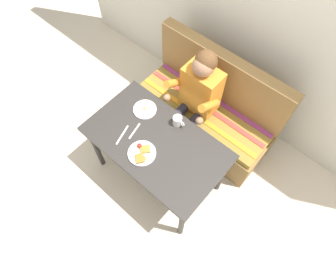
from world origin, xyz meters
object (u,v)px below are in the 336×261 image
Objects in this scene: coffee_mug at (178,121)px; knife at (122,135)px; table at (156,146)px; plate_eggs at (145,109)px; plate_breakfast at (142,153)px; fork at (134,131)px; person at (196,95)px; couch at (207,111)px.

coffee_mug reaches higher than knife.
coffee_mug is (0.02, 0.25, 0.13)m from table.
plate_eggs is at bearing -165.13° from coffee_mug.
knife is at bearing -125.03° from coffee_mug.
plate_breakfast is 0.23m from fork.
plate_breakfast is at bearing -93.26° from table.
knife is at bearing -106.12° from person.
table is 7.06× the size of fork.
person reaches higher than fork.
person is 7.13× the size of fork.
plate_eggs is 0.23m from fork.
couch is 8.47× the size of fork.
table is 5.78× the size of plate_eggs.
person is (-0.05, -0.17, 0.41)m from couch.
coffee_mug is 0.59× the size of knife.
knife is at bearing -130.82° from fork.
plate_breakfast reaches higher than knife.
table is 6.00× the size of knife.
plate_eggs is at bearing 98.90° from fork.
person is at bearing 59.74° from plate_eggs.
plate_eggs reaches higher than knife.
coffee_mug reaches higher than fork.
fork and knife have the same top height.
knife is (-0.21, -0.73, -0.01)m from person.
fork is (-0.21, -0.81, 0.40)m from couch.
coffee_mug is at bearing 40.70° from fork.
coffee_mug is at bearing -79.15° from person.
couch is 0.45m from person.
table is at bearing 0.74° from fork.
knife reaches higher than table.
knife is at bearing -105.81° from couch.
fork is 0.85× the size of knife.
plate_breakfast reaches higher than plate_eggs.
coffee_mug is at bearing -87.82° from couch.
plate_breakfast is at bearing -90.57° from couch.
coffee_mug is at bearing 85.56° from table.
knife is (-0.05, -0.09, 0.00)m from fork.
person is 5.84× the size of plate_eggs.
fork is (-0.23, -0.30, -0.04)m from coffee_mug.
person is 0.35m from coffee_mug.
coffee_mug is (0.06, -0.34, 0.04)m from person.
fork is (-0.20, 0.11, -0.01)m from plate_breakfast.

